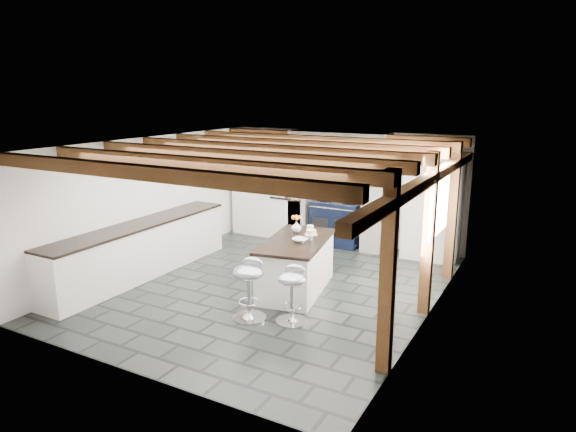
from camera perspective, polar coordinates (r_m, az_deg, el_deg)
The scene contains 6 objects.
ground at distance 8.38m, azimuth -1.93°, elevation -7.82°, with size 6.00×6.00×0.00m, color black.
room_shell at distance 9.54m, azimuth -0.82°, elevation 1.55°, with size 6.00×6.03×6.00m.
range_cooker at distance 10.52m, azimuth 5.46°, elevation -0.72°, with size 1.00×0.63×0.99m.
kitchen_island at distance 8.08m, azimuth 0.93°, elevation -5.42°, with size 1.18×1.82×1.11m.
bar_stool_near at distance 6.97m, azimuth 0.43°, elevation -7.97°, with size 0.49×0.49×0.81m.
bar_stool_far at distance 7.07m, azimuth -4.35°, elevation -7.32°, with size 0.51×0.51×0.87m.
Camera 1 is at (3.97, -6.71, 3.07)m, focal length 32.00 mm.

